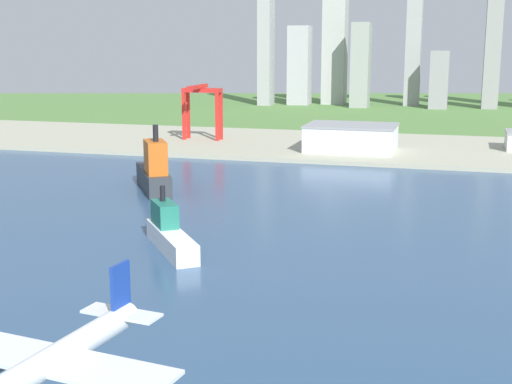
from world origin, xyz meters
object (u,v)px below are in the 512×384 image
warehouse_main (351,137)px  port_crane_red (202,100)px  container_barge (154,172)px  ferry_boat (170,233)px  airplane_landing (47,364)px

warehouse_main → port_crane_red: bearing=168.0°
container_barge → ferry_boat: size_ratio=1.30×
airplane_landing → port_crane_red: bearing=107.8°
warehouse_main → airplane_landing: bearing=-87.0°
airplane_landing → warehouse_main: (-19.48, 372.94, -20.46)m
container_barge → ferry_boat: 99.66m
container_barge → warehouse_main: size_ratio=0.86×
ferry_boat → warehouse_main: size_ratio=0.66×
ferry_boat → port_crane_red: bearing=107.9°
airplane_landing → container_barge: (-92.03, 235.31, -22.23)m
container_barge → port_crane_red: bearing=102.4°
airplane_landing → port_crane_red: 415.80m
airplane_landing → warehouse_main: bearing=93.0°
airplane_landing → warehouse_main: size_ratio=0.69×
ferry_boat → warehouse_main: ferry_boat is taller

